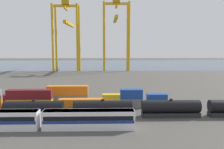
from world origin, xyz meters
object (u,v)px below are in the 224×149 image
gantry_crane_west (67,29)px  gantry_crane_central (116,27)px  shipping_container_4 (81,103)px  shipping_container_8 (68,99)px  passenger_train (41,119)px  freight_tank_row (137,108)px  shipping_container_2 (30,104)px

gantry_crane_west → gantry_crane_central: bearing=-1.1°
shipping_container_4 → shipping_container_8: same height
passenger_train → freight_tank_row: size_ratio=0.61×
freight_tank_row → shipping_container_4: bearing=148.8°
shipping_container_8 → gantry_crane_central: 101.67m
shipping_container_4 → gantry_crane_central: size_ratio=0.25×
shipping_container_2 → freight_tank_row: bearing=-17.1°
freight_tank_row → gantry_crane_central: gantry_crane_central is taller
shipping_container_8 → gantry_crane_central: (18.44, 95.95, 28.08)m
passenger_train → shipping_container_8: size_ratio=3.19×
freight_tank_row → shipping_container_4: freight_tank_row is taller
passenger_train → shipping_container_4: size_ratio=3.19×
passenger_train → shipping_container_8: passenger_train is taller
freight_tank_row → shipping_container_8: freight_tank_row is taller
passenger_train → gantry_crane_central: bearing=80.2°
freight_tank_row → gantry_crane_west: 119.26m
shipping_container_4 → gantry_crane_west: bearing=100.7°
passenger_train → shipping_container_2: 18.17m
passenger_train → shipping_container_2: passenger_train is taller
shipping_container_4 → shipping_container_8: size_ratio=1.00×
shipping_container_4 → shipping_container_8: 7.57m
passenger_train → gantry_crane_central: (20.40, 118.60, 27.24)m
freight_tank_row → shipping_container_2: (-28.19, 8.68, -0.81)m
freight_tank_row → shipping_container_4: size_ratio=5.21×
gantry_crane_west → gantry_crane_central: (33.40, -0.66, 1.23)m
freight_tank_row → gantry_crane_west: gantry_crane_west is taller
passenger_train → gantry_crane_west: 122.76m
shipping_container_8 → gantry_crane_west: gantry_crane_west is taller
shipping_container_2 → gantry_crane_west: bearing=93.1°
shipping_container_8 → gantry_crane_west: (-14.96, 96.62, 26.85)m
gantry_crane_central → shipping_container_2: bearing=-105.2°
shipping_container_2 → gantry_crane_west: size_ratio=0.26×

